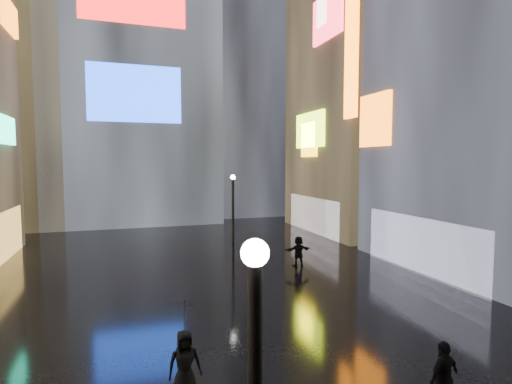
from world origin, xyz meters
name	(u,v)px	position (x,y,z in m)	size (l,w,h in m)	color
ground	(208,276)	(0.00, 20.00, 0.00)	(140.00, 140.00, 0.00)	black
building_right_far	(366,69)	(15.98, 30.00, 13.98)	(10.28, 12.00, 28.00)	black
tower_main	(131,16)	(-3.00, 43.97, 21.01)	(16.00, 14.20, 42.00)	black
tower_flank_right	(238,69)	(9.00, 46.00, 17.00)	(12.00, 12.00, 34.00)	black
tower_flank_left	(8,85)	(-14.00, 42.00, 13.00)	(10.00, 10.00, 26.00)	black
lamp_far	(233,212)	(2.21, 23.13, 2.94)	(0.30, 0.30, 5.20)	black
pedestrian_3	(444,377)	(3.00, 6.87, 0.88)	(1.03, 0.43, 1.76)	black
pedestrian_4	(185,364)	(-2.74, 9.49, 0.86)	(0.84, 0.55, 1.73)	black
pedestrian_5	(298,251)	(5.32, 20.29, 0.87)	(1.61, 0.51, 1.74)	black
umbrella_2	(184,315)	(-2.74, 9.49, 2.13)	(0.87, 0.89, 0.80)	black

